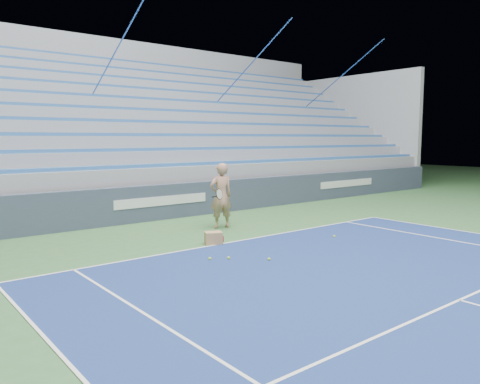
{
  "coord_description": "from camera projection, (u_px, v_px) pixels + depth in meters",
  "views": [
    {
      "loc": [
        -7.11,
        3.04,
        2.53
      ],
      "look_at": [
        0.4,
        12.38,
        1.15
      ],
      "focal_mm": 35.0,
      "sensor_mm": 36.0,
      "label": 1
    }
  ],
  "objects": [
    {
      "name": "ball_box",
      "position": [
        213.0,
        238.0,
        11.2
      ],
      "size": [
        0.49,
        0.45,
        0.3
      ],
      "color": "#AC8453",
      "rests_on": "ground"
    },
    {
      "name": "tennis_ball_3",
      "position": [
        334.0,
        236.0,
        11.95
      ],
      "size": [
        0.07,
        0.07,
        0.07
      ],
      "primitive_type": "sphere",
      "color": "#B0E52E",
      "rests_on": "ground"
    },
    {
      "name": "tennis_ball_1",
      "position": [
        210.0,
        259.0,
        9.74
      ],
      "size": [
        0.07,
        0.07,
        0.07
      ],
      "primitive_type": "sphere",
      "color": "#B0E52E",
      "rests_on": "ground"
    },
    {
      "name": "tennis_ball_0",
      "position": [
        269.0,
        259.0,
        9.7
      ],
      "size": [
        0.07,
        0.07,
        0.07
      ],
      "primitive_type": "sphere",
      "color": "#B0E52E",
      "rests_on": "ground"
    },
    {
      "name": "sponsor_barrier",
      "position": [
        160.0,
        202.0,
        14.6
      ],
      "size": [
        30.0,
        0.32,
        1.1
      ],
      "color": "#384255",
      "rests_on": "ground"
    },
    {
      "name": "bleachers",
      "position": [
        89.0,
        143.0,
        18.82
      ],
      "size": [
        31.0,
        9.15,
        7.3
      ],
      "color": "#97999F",
      "rests_on": "ground"
    },
    {
      "name": "tennis_ball_2",
      "position": [
        229.0,
        258.0,
        9.79
      ],
      "size": [
        0.07,
        0.07,
        0.07
      ],
      "primitive_type": "sphere",
      "color": "#B0E52E",
      "rests_on": "ground"
    },
    {
      "name": "tennis_player",
      "position": [
        221.0,
        196.0,
        13.16
      ],
      "size": [
        0.98,
        0.9,
        1.84
      ],
      "color": "tan",
      "rests_on": "ground"
    }
  ]
}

